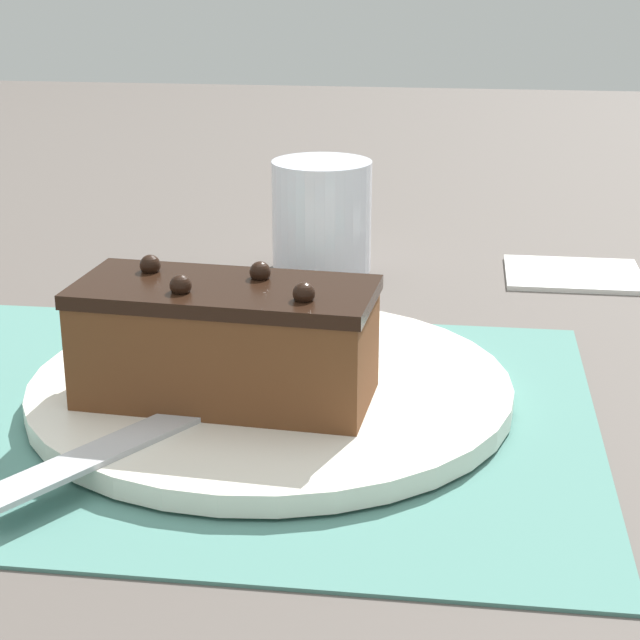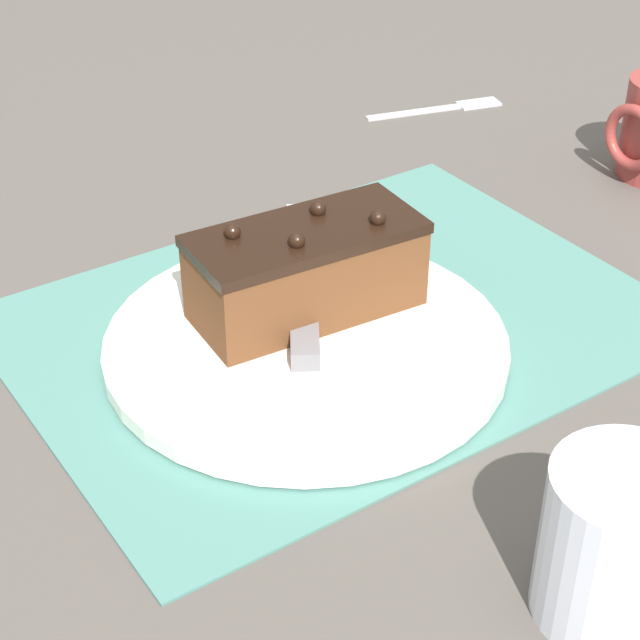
{
  "view_description": "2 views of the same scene",
  "coord_description": "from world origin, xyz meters",
  "px_view_note": "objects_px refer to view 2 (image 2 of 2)",
  "views": [
    {
      "loc": [
        0.15,
        -0.55,
        0.26
      ],
      "look_at": [
        0.07,
        0.01,
        0.06
      ],
      "focal_mm": 60.0,
      "sensor_mm": 36.0,
      "label": 1
    },
    {
      "loc": [
        0.38,
        0.54,
        0.44
      ],
      "look_at": [
        0.05,
        0.06,
        0.06
      ],
      "focal_mm": 60.0,
      "sensor_mm": 36.0,
      "label": 2
    }
  ],
  "objects_px": {
    "drinking_glass": "(620,546)",
    "serving_knife": "(303,303)",
    "cake_plate": "(306,344)",
    "dessert_fork": "(446,107)",
    "chocolate_cake": "(306,270)"
  },
  "relations": [
    {
      "from": "cake_plate",
      "to": "drinking_glass",
      "type": "height_order",
      "value": "drinking_glass"
    },
    {
      "from": "serving_knife",
      "to": "drinking_glass",
      "type": "distance_m",
      "value": 0.31
    },
    {
      "from": "cake_plate",
      "to": "chocolate_cake",
      "type": "distance_m",
      "value": 0.05
    },
    {
      "from": "cake_plate",
      "to": "serving_knife",
      "type": "bearing_deg",
      "value": -120.35
    },
    {
      "from": "serving_knife",
      "to": "dessert_fork",
      "type": "height_order",
      "value": "serving_knife"
    },
    {
      "from": "drinking_glass",
      "to": "dessert_fork",
      "type": "relative_size",
      "value": 0.61
    },
    {
      "from": "cake_plate",
      "to": "drinking_glass",
      "type": "xyz_separation_m",
      "value": [
        -0.01,
        0.28,
        0.04
      ]
    },
    {
      "from": "chocolate_cake",
      "to": "drinking_glass",
      "type": "xyz_separation_m",
      "value": [
        0.01,
        0.31,
        -0.0
      ]
    },
    {
      "from": "chocolate_cake",
      "to": "serving_knife",
      "type": "xyz_separation_m",
      "value": [
        0.0,
        -0.0,
        -0.03
      ]
    },
    {
      "from": "cake_plate",
      "to": "dessert_fork",
      "type": "distance_m",
      "value": 0.47
    },
    {
      "from": "cake_plate",
      "to": "chocolate_cake",
      "type": "height_order",
      "value": "chocolate_cake"
    },
    {
      "from": "drinking_glass",
      "to": "serving_knife",
      "type": "bearing_deg",
      "value": -92.23
    },
    {
      "from": "dessert_fork",
      "to": "serving_knife",
      "type": "bearing_deg",
      "value": -38.02
    },
    {
      "from": "cake_plate",
      "to": "drinking_glass",
      "type": "bearing_deg",
      "value": 91.31
    },
    {
      "from": "chocolate_cake",
      "to": "drinking_glass",
      "type": "distance_m",
      "value": 0.31
    }
  ]
}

